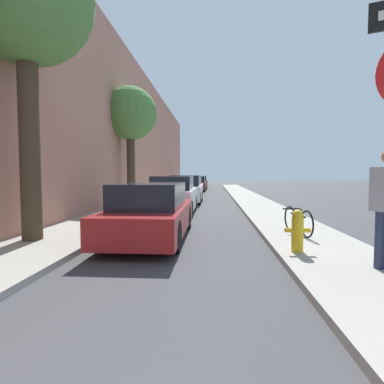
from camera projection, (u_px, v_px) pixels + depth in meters
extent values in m
plane|color=#3D3D3F|center=(200.00, 204.00, 16.05)|extent=(120.00, 120.00, 0.00)
cube|color=#9E998E|center=(145.00, 203.00, 16.25)|extent=(2.00, 52.00, 0.12)
cube|color=#9E998E|center=(256.00, 203.00, 15.85)|extent=(2.00, 52.00, 0.12)
cube|color=tan|center=(119.00, 125.00, 16.11)|extent=(0.70, 52.00, 8.28)
cylinder|color=black|center=(136.00, 217.00, 8.87)|extent=(0.22, 0.66, 0.66)
cylinder|color=black|center=(186.00, 218.00, 8.77)|extent=(0.22, 0.66, 0.66)
cylinder|color=black|center=(103.00, 235.00, 6.22)|extent=(0.22, 0.66, 0.66)
cylinder|color=black|center=(175.00, 237.00, 6.11)|extent=(0.22, 0.66, 0.66)
cube|color=maroon|center=(152.00, 219.00, 7.48)|extent=(1.67, 4.30, 0.61)
cube|color=black|center=(150.00, 195.00, 7.28)|extent=(1.47, 2.24, 0.56)
cylinder|color=black|center=(161.00, 203.00, 13.58)|extent=(0.22, 0.61, 0.61)
cylinder|color=black|center=(194.00, 203.00, 13.48)|extent=(0.22, 0.61, 0.61)
cylinder|color=black|center=(149.00, 209.00, 11.12)|extent=(0.22, 0.61, 0.61)
cylinder|color=black|center=(190.00, 209.00, 11.02)|extent=(0.22, 0.61, 0.61)
cube|color=silver|center=(174.00, 199.00, 12.29)|extent=(1.68, 3.99, 0.80)
cube|color=black|center=(173.00, 183.00, 12.09)|extent=(1.48, 2.07, 0.52)
cylinder|color=black|center=(176.00, 195.00, 18.35)|extent=(0.22, 0.65, 0.65)
cylinder|color=black|center=(201.00, 195.00, 18.24)|extent=(0.22, 0.65, 0.65)
cylinder|color=black|center=(170.00, 198.00, 15.76)|extent=(0.22, 0.65, 0.65)
cylinder|color=black|center=(199.00, 198.00, 15.66)|extent=(0.22, 0.65, 0.65)
cube|color=silver|center=(186.00, 192.00, 16.99)|extent=(1.70, 4.18, 0.76)
cube|color=black|center=(186.00, 180.00, 16.78)|extent=(1.50, 2.17, 0.56)
cylinder|color=black|center=(182.00, 190.00, 24.09)|extent=(0.22, 0.64, 0.64)
cylinder|color=black|center=(202.00, 190.00, 23.98)|extent=(0.22, 0.64, 0.64)
cylinder|color=black|center=(178.00, 192.00, 21.68)|extent=(0.22, 0.64, 0.64)
cylinder|color=black|center=(200.00, 192.00, 21.57)|extent=(0.22, 0.64, 0.64)
cube|color=tan|center=(190.00, 188.00, 22.82)|extent=(1.77, 3.91, 0.67)
cube|color=black|center=(190.00, 181.00, 22.63)|extent=(1.56, 2.03, 0.50)
cylinder|color=black|center=(189.00, 187.00, 30.20)|extent=(0.22, 0.60, 0.60)
cylinder|color=black|center=(205.00, 187.00, 30.09)|extent=(0.22, 0.60, 0.60)
cylinder|color=black|center=(187.00, 188.00, 27.38)|extent=(0.22, 0.60, 0.60)
cylinder|color=black|center=(204.00, 188.00, 27.27)|extent=(0.22, 0.60, 0.60)
cube|color=maroon|center=(196.00, 186.00, 28.72)|extent=(1.75, 4.57, 0.64)
cube|color=black|center=(196.00, 179.00, 28.51)|extent=(1.54, 2.37, 0.53)
cylinder|color=black|center=(192.00, 185.00, 34.99)|extent=(0.22, 0.67, 0.67)
cylinder|color=black|center=(206.00, 185.00, 34.88)|extent=(0.22, 0.67, 0.67)
cylinder|color=black|center=(190.00, 186.00, 32.54)|extent=(0.22, 0.67, 0.67)
cylinder|color=black|center=(206.00, 186.00, 32.42)|extent=(0.22, 0.67, 0.67)
cube|color=black|center=(199.00, 184.00, 33.70)|extent=(1.87, 3.97, 0.69)
cube|color=black|center=(199.00, 178.00, 33.50)|extent=(1.65, 2.07, 0.50)
cylinder|color=#423323|center=(30.00, 139.00, 6.69)|extent=(0.43, 0.43, 4.46)
cylinder|color=#423323|center=(131.00, 166.00, 14.92)|extent=(0.40, 0.40, 3.68)
sphere|color=#4C7F3D|center=(130.00, 113.00, 14.78)|extent=(2.57, 2.57, 2.57)
cylinder|color=gold|center=(297.00, 234.00, 5.73)|extent=(0.21, 0.21, 0.65)
sphere|color=gold|center=(298.00, 215.00, 5.71)|extent=(0.20, 0.20, 0.20)
cylinder|color=gold|center=(289.00, 230.00, 5.74)|extent=(0.14, 0.09, 0.09)
cylinder|color=gold|center=(306.00, 230.00, 5.71)|extent=(0.14, 0.09, 0.09)
cylinder|color=#283351|center=(380.00, 240.00, 4.70)|extent=(0.21, 0.21, 0.89)
torus|color=black|center=(290.00, 218.00, 7.88)|extent=(0.15, 0.63, 0.64)
torus|color=black|center=(307.00, 224.00, 6.97)|extent=(0.15, 0.63, 0.64)
cube|color=black|center=(298.00, 215.00, 7.41)|extent=(0.17, 0.77, 0.04)
cylinder|color=black|center=(301.00, 212.00, 7.24)|extent=(0.04, 0.04, 0.17)
cube|color=black|center=(291.00, 209.00, 7.79)|extent=(0.44, 0.11, 0.04)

